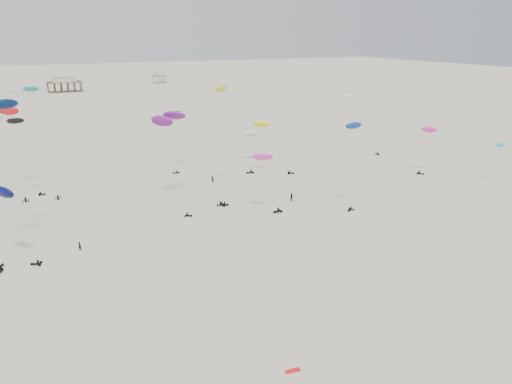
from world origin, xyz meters
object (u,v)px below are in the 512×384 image
pavilion_small (159,78)px  spectator_0 (80,250)px  pavilion_main (65,85)px  rig_4 (427,140)px  rig_0 (29,146)px  rig_9 (267,171)px

pavilion_small → spectator_0: (-93.35, -289.21, -3.49)m
pavilion_main → rig_4: (68.90, -246.47, 4.72)m
pavilion_main → rig_0: rig_0 is taller
pavilion_main → rig_0: size_ratio=1.10×
rig_9 → pavilion_small: bearing=-21.3°
pavilion_main → spectator_0: pavilion_main is taller
pavilion_main → rig_9: rig_9 is taller
pavilion_small → rig_0: size_ratio=0.47×
pavilion_small → spectator_0: pavilion_small is taller
spectator_0 → rig_9: bearing=-125.2°
pavilion_small → rig_4: 276.53m
pavilion_main → rig_0: bearing=-97.3°
pavilion_main → spectator_0: size_ratio=10.78×
pavilion_small → pavilion_main: bearing=-156.8°
rig_9 → spectator_0: size_ratio=6.73×
rig_0 → spectator_0: rig_0 is taller
pavilion_small → rig_9: size_ratio=0.69×
rig_4 → rig_0: bearing=-44.1°
rig_4 → rig_9: (-53.26, -9.01, 0.07)m
rig_0 → rig_4: size_ratio=1.49×
rig_0 → rig_9: 54.55m
pavilion_small → rig_9: (-54.36, -285.48, 5.53)m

